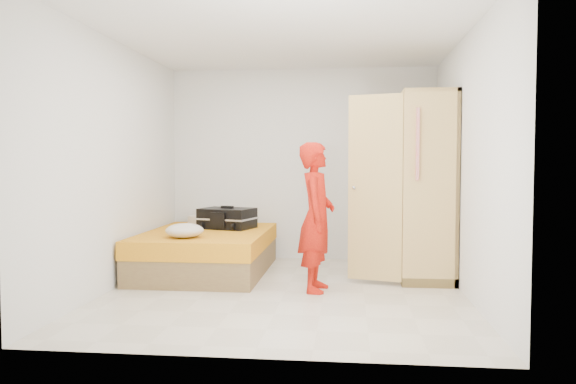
# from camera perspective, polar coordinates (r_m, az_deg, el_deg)

# --- Properties ---
(room) EXTENTS (4.00, 4.02, 2.60)m
(room) POSITION_cam_1_polar(r_m,az_deg,el_deg) (5.71, -0.26, 2.78)
(room) COLOR beige
(room) RESTS_ON ground
(bed) EXTENTS (1.42, 2.02, 0.50)m
(bed) POSITION_cam_1_polar(r_m,az_deg,el_deg) (6.85, -8.20, -6.02)
(bed) COLOR olive
(bed) RESTS_ON ground
(wardrobe) EXTENTS (1.16, 1.20, 2.10)m
(wardrobe) POSITION_cam_1_polar(r_m,az_deg,el_deg) (6.59, 13.26, 0.11)
(wardrobe) COLOR #E2B06E
(wardrobe) RESTS_ON ground
(person) EXTENTS (0.40, 0.58, 1.53)m
(person) POSITION_cam_1_polar(r_m,az_deg,el_deg) (5.77, 2.92, -2.55)
(person) COLOR red
(person) RESTS_ON ground
(suitcase) EXTENTS (0.76, 0.64, 0.28)m
(suitcase) POSITION_cam_1_polar(r_m,az_deg,el_deg) (7.08, -6.21, -2.67)
(suitcase) COLOR black
(suitcase) RESTS_ON bed
(round_cushion) EXTENTS (0.42, 0.42, 0.16)m
(round_cushion) POSITION_cam_1_polar(r_m,az_deg,el_deg) (6.26, -10.46, -3.87)
(round_cushion) COLOR beige
(round_cushion) RESTS_ON bed
(pillow) EXTENTS (0.61, 0.37, 0.10)m
(pillow) POSITION_cam_1_polar(r_m,az_deg,el_deg) (7.67, -7.74, -2.79)
(pillow) COLOR beige
(pillow) RESTS_ON bed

